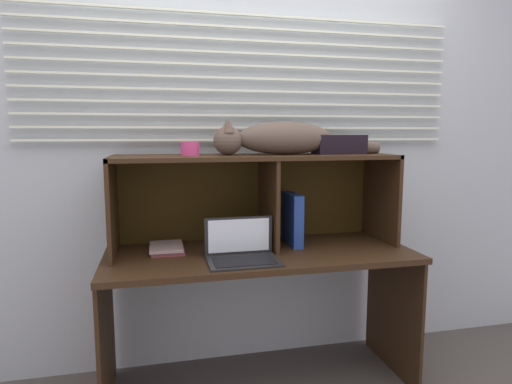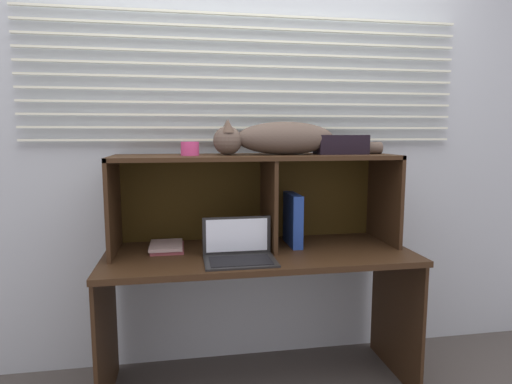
% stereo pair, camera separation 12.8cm
% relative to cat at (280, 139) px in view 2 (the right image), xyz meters
% --- Properties ---
extents(back_panel_with_blinds, '(4.40, 0.08, 2.50)m').
position_rel_cat_xyz_m(back_panel_with_blinds, '(-0.13, 0.26, -0.07)').
color(back_panel_with_blinds, '#B0BABF').
rests_on(back_panel_with_blinds, ground).
extents(desk, '(1.59, 0.65, 0.75)m').
position_rel_cat_xyz_m(desk, '(-0.13, -0.10, -0.72)').
color(desk, '#321F11').
rests_on(desk, ground).
extents(hutch_shelf_unit, '(1.50, 0.42, 0.50)m').
position_rel_cat_xyz_m(hutch_shelf_unit, '(-0.12, 0.04, -0.23)').
color(hutch_shelf_unit, '#321F11').
rests_on(hutch_shelf_unit, desk).
extents(cat, '(0.93, 0.19, 0.18)m').
position_rel_cat_xyz_m(cat, '(0.00, 0.00, 0.00)').
color(cat, brown).
rests_on(cat, hutch_shelf_unit).
extents(laptop, '(0.34, 0.25, 0.20)m').
position_rel_cat_xyz_m(laptop, '(-0.25, -0.24, -0.54)').
color(laptop, black).
rests_on(laptop, desk).
extents(binder_upright, '(0.06, 0.24, 0.28)m').
position_rel_cat_xyz_m(binder_upright, '(0.08, 0.00, -0.44)').
color(binder_upright, '#1F3E92').
rests_on(binder_upright, desk).
extents(book_stack, '(0.18, 0.23, 0.03)m').
position_rel_cat_xyz_m(book_stack, '(-0.61, 0.00, -0.56)').
color(book_stack, brown).
rests_on(book_stack, desk).
extents(small_basket, '(0.09, 0.09, 0.07)m').
position_rel_cat_xyz_m(small_basket, '(-0.48, 0.00, -0.05)').
color(small_basket, '#D13F7D').
rests_on(small_basket, hutch_shelf_unit).
extents(storage_box, '(0.28, 0.14, 0.10)m').
position_rel_cat_xyz_m(storage_box, '(0.34, 0.00, -0.03)').
color(storage_box, black).
rests_on(storage_box, hutch_shelf_unit).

